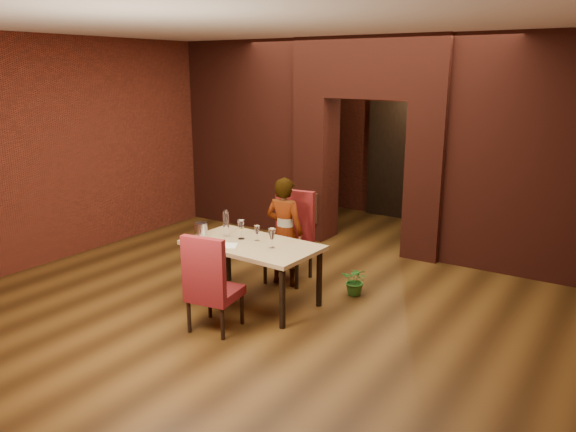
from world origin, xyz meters
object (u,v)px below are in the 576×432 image
object	(u,v)px
dining_table	(252,273)
wine_bucket	(201,231)
wine_glass_b	(257,233)
water_bottle	(226,223)
potted_plant	(356,281)
chair_near	(215,281)
person_seated	(285,232)
chair_far	(288,238)
wine_glass_c	(272,238)
wine_glass_a	(241,230)

from	to	relation	value
dining_table	wine_bucket	size ratio (longest dim) A/B	8.22
wine_glass_b	water_bottle	distance (m)	0.44
water_bottle	potted_plant	world-z (taller)	water_bottle
dining_table	water_bottle	xyz separation A→B (m)	(-0.43, 0.06, 0.54)
chair_near	person_seated	world-z (taller)	person_seated
chair_near	wine_glass_b	xyz separation A→B (m)	(-0.10, 0.89, 0.30)
chair_near	wine_bucket	xyz separation A→B (m)	(-0.72, 0.61, 0.30)
dining_table	chair_far	xyz separation A→B (m)	(-0.03, 0.83, 0.22)
chair_far	person_seated	bearing A→B (deg)	-87.82
dining_table	wine_glass_b	bearing A→B (deg)	92.72
dining_table	person_seated	size ratio (longest dim) A/B	1.12
wine_glass_c	wine_bucket	world-z (taller)	wine_glass_c
wine_glass_b	water_bottle	xyz separation A→B (m)	(-0.43, -0.04, 0.07)
dining_table	water_bottle	bearing A→B (deg)	174.54
chair_far	water_bottle	bearing A→B (deg)	-126.16
wine_glass_c	potted_plant	distance (m)	1.29
potted_plant	chair_far	bearing A→B (deg)	-177.16
dining_table	wine_glass_c	size ratio (longest dim) A/B	6.86
chair_far	wine_glass_c	bearing A→B (deg)	-76.79
chair_near	wine_glass_a	xyz separation A→B (m)	(-0.30, 0.85, 0.32)
chair_near	wine_glass_c	world-z (taller)	chair_near
water_bottle	chair_far	bearing A→B (deg)	62.48
chair_far	potted_plant	distance (m)	1.06
wine_glass_a	wine_glass_b	world-z (taller)	wine_glass_a
dining_table	wine_glass_c	bearing A→B (deg)	-2.47
water_bottle	potted_plant	xyz separation A→B (m)	(1.37, 0.82, -0.72)
dining_table	person_seated	distance (m)	0.79
chair_far	wine_bucket	bearing A→B (deg)	-129.11
chair_near	wine_glass_a	bearing A→B (deg)	-79.34
person_seated	potted_plant	size ratio (longest dim) A/B	3.80
dining_table	wine_glass_b	size ratio (longest dim) A/B	8.44
wine_glass_c	water_bottle	xyz separation A→B (m)	(-0.74, 0.09, 0.05)
person_seated	wine_glass_b	size ratio (longest dim) A/B	7.54
dining_table	wine_glass_a	world-z (taller)	wine_glass_a
dining_table	person_seated	world-z (taller)	person_seated
wine_bucket	potted_plant	size ratio (longest dim) A/B	0.52
wine_glass_a	water_bottle	size ratio (longest dim) A/B	0.70
wine_glass_c	wine_glass_b	bearing A→B (deg)	156.90
water_bottle	chair_near	bearing A→B (deg)	-58.02
water_bottle	potted_plant	distance (m)	1.75
chair_near	wine_glass_b	world-z (taller)	chair_near
wine_glass_a	water_bottle	distance (m)	0.23
water_bottle	wine_glass_a	bearing A→B (deg)	1.34
chair_far	person_seated	xyz separation A→B (m)	(0.02, -0.12, 0.12)
dining_table	potted_plant	xyz separation A→B (m)	(0.94, 0.88, -0.19)
person_seated	wine_glass_a	bearing A→B (deg)	68.73
dining_table	person_seated	bearing A→B (deg)	93.46
wine_bucket	chair_far	bearing A→B (deg)	59.53
chair_far	wine_bucket	world-z (taller)	chair_far
water_bottle	wine_glass_b	bearing A→B (deg)	5.88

